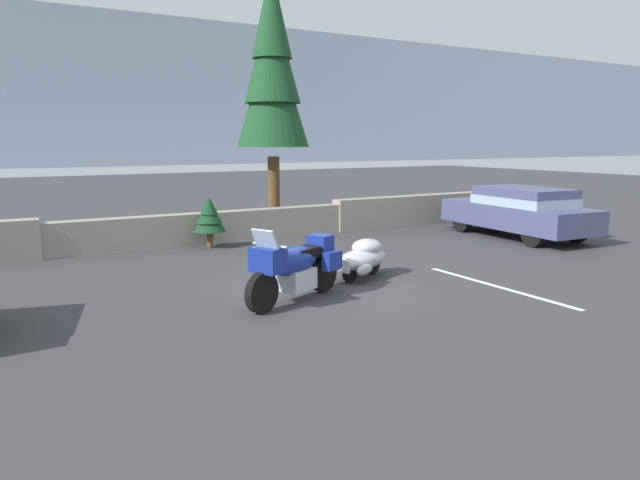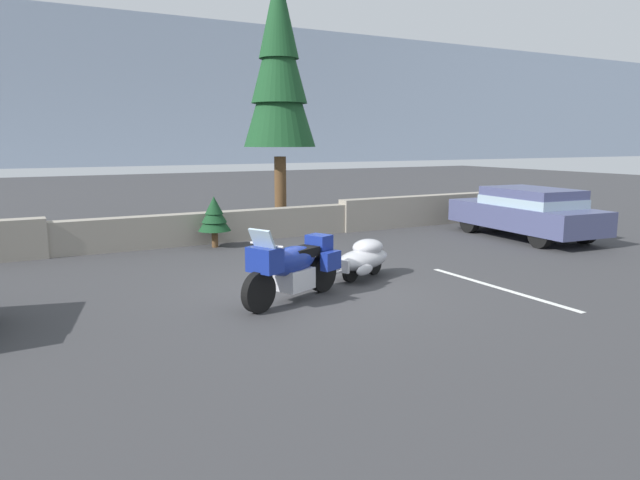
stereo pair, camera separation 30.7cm
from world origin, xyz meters
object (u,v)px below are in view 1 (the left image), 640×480
(sedan_at_right_edge, at_px, (519,210))
(car_shaped_trailer, at_px, (362,257))
(pine_tree_tall, at_px, (272,67))
(touring_motorcycle, at_px, (294,266))

(sedan_at_right_edge, bearing_deg, car_shaped_trailer, -164.40)
(sedan_at_right_edge, distance_m, pine_tree_tall, 8.21)
(touring_motorcycle, bearing_deg, car_shaped_trailer, 23.58)
(car_shaped_trailer, distance_m, pine_tree_tall, 8.04)
(sedan_at_right_edge, bearing_deg, pine_tree_tall, 138.16)
(car_shaped_trailer, relative_size, sedan_at_right_edge, 0.47)
(sedan_at_right_edge, height_order, pine_tree_tall, pine_tree_tall)
(car_shaped_trailer, bearing_deg, sedan_at_right_edge, 15.60)
(touring_motorcycle, xyz_separation_m, car_shaped_trailer, (1.97, 0.86, -0.21))
(sedan_at_right_edge, relative_size, pine_tree_tall, 0.60)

